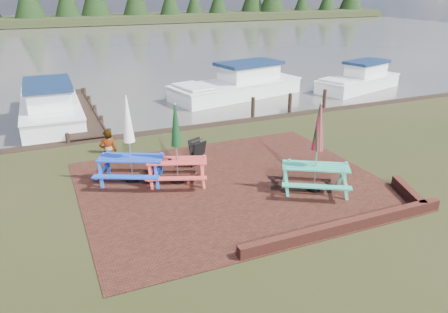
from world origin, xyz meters
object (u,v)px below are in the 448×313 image
at_px(picnic_table_red, 177,156).
at_px(boat_near, 239,86).
at_px(boat_jetty, 51,107).
at_px(person, 106,130).
at_px(boat_far, 360,81).
at_px(jetty, 77,111).
at_px(picnic_table_blue, 130,153).
at_px(chalkboard, 197,152).
at_px(picnic_table_teal, 316,162).

relative_size(picnic_table_red, boat_near, 0.31).
bearing_deg(boat_jetty, person, -73.31).
bearing_deg(person, boat_far, -155.29).
distance_m(jetty, boat_far, 16.37).
bearing_deg(jetty, picnic_table_blue, -85.26).
bearing_deg(person, chalkboard, 143.15).
height_order(picnic_table_teal, jetty, picnic_table_teal).
distance_m(picnic_table_teal, boat_far, 15.44).
bearing_deg(picnic_table_teal, chalkboard, 157.84).
xyz_separation_m(picnic_table_blue, jetty, (-0.73, 8.80, -0.84)).
xyz_separation_m(boat_jetty, boat_far, (17.51, -0.51, -0.09)).
bearing_deg(boat_near, picnic_table_teal, 152.74).
bearing_deg(boat_jetty, jetty, 4.38).
xyz_separation_m(picnic_table_teal, boat_jetty, (-6.72, 11.54, -0.50)).
xyz_separation_m(boat_jetty, person, (1.64, -5.84, 0.41)).
xyz_separation_m(picnic_table_blue, person, (-0.25, 2.90, -0.10)).
height_order(picnic_table_blue, person, picnic_table_blue).
relative_size(boat_near, person, 4.70).
distance_m(boat_far, person, 16.75).
bearing_deg(picnic_table_teal, boat_near, 105.59).
distance_m(chalkboard, boat_far, 15.38).
height_order(boat_near, boat_far, boat_near).
height_order(boat_jetty, person, boat_jetty).
relative_size(picnic_table_red, boat_jetty, 0.34).
xyz_separation_m(picnic_table_blue, boat_jetty, (-1.89, 8.73, -0.51)).
relative_size(jetty, person, 5.32).
distance_m(picnic_table_teal, boat_near, 12.80).
distance_m(jetty, boat_jetty, 1.21).
xyz_separation_m(picnic_table_red, boat_jetty, (-3.17, 9.37, -0.44)).
distance_m(jetty, person, 5.97).
height_order(picnic_table_teal, person, picnic_table_teal).
relative_size(boat_far, person, 3.65).
bearing_deg(boat_near, picnic_table_blue, 127.26).
distance_m(picnic_table_red, boat_near, 12.29).
bearing_deg(person, jetty, -79.21).
bearing_deg(chalkboard, person, 112.03).
bearing_deg(boat_near, boat_jetty, 82.40).
relative_size(picnic_table_teal, boat_jetty, 0.36).
xyz_separation_m(chalkboard, boat_near, (5.82, 9.06, -0.04)).
distance_m(picnic_table_blue, boat_jetty, 8.95).
xyz_separation_m(picnic_table_red, person, (-1.53, 3.53, -0.02)).
bearing_deg(jetty, boat_far, -2.01).
distance_m(picnic_table_blue, chalkboard, 2.44).
relative_size(jetty, boat_far, 1.46).
distance_m(picnic_table_teal, chalkboard, 4.15).
bearing_deg(picnic_table_blue, boat_jetty, 127.85).
relative_size(picnic_table_teal, person, 1.57).
relative_size(jetty, boat_near, 1.13).
distance_m(picnic_table_red, chalkboard, 1.59).
distance_m(picnic_table_teal, picnic_table_blue, 5.59).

